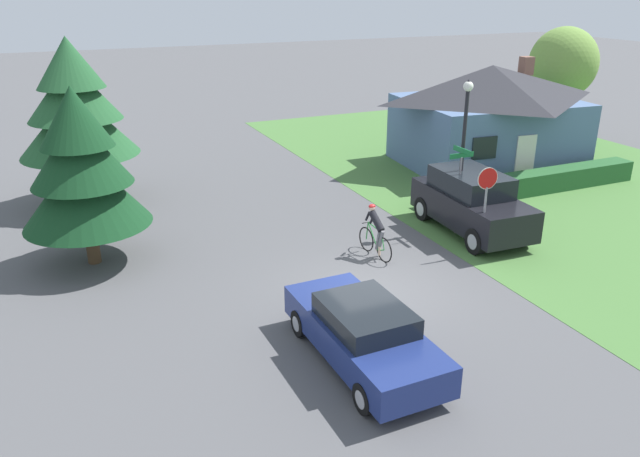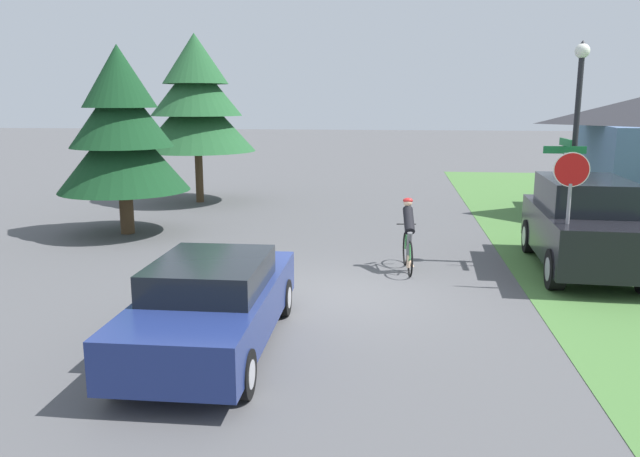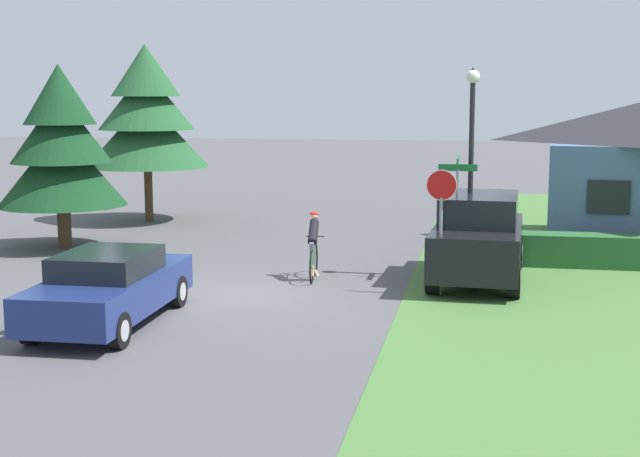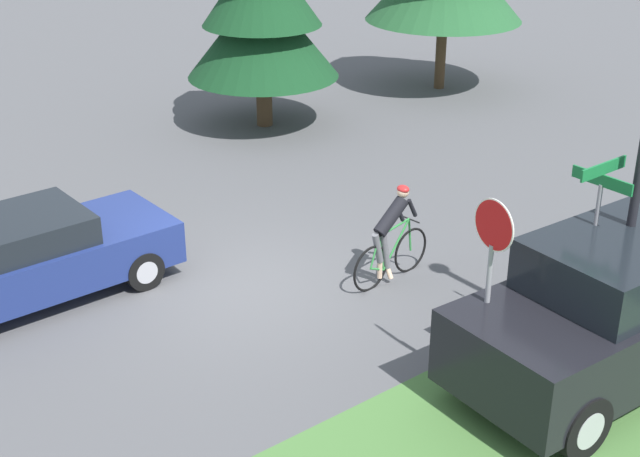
{
  "view_description": "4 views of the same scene",
  "coord_description": "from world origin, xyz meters",
  "px_view_note": "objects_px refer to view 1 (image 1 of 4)",
  "views": [
    {
      "loc": [
        -7.32,
        -13.06,
        7.79
      ],
      "look_at": [
        -0.8,
        1.46,
        1.45
      ],
      "focal_mm": 35.0,
      "sensor_mm": 36.0,
      "label": 1
    },
    {
      "loc": [
        0.97,
        -11.49,
        3.7
      ],
      "look_at": [
        -0.57,
        1.4,
        1.03
      ],
      "focal_mm": 35.0,
      "sensor_mm": 36.0,
      "label": 2
    },
    {
      "loc": [
        5.25,
        -18.28,
        4.29
      ],
      "look_at": [
        1.32,
        2.86,
        1.1
      ],
      "focal_mm": 50.0,
      "sensor_mm": 36.0,
      "label": 3
    },
    {
      "loc": [
        10.65,
        -6.77,
        6.87
      ],
      "look_at": [
        1.4,
        0.54,
        1.39
      ],
      "focal_mm": 50.0,
      "sensor_mm": 36.0,
      "label": 4
    }
  ],
  "objects_px": {
    "cottage_house": "(488,115)",
    "deciduous_tree_right": "(563,63)",
    "sedan_left_lane": "(363,333)",
    "conifer_tall_near": "(81,167)",
    "conifer_tall_far": "(75,105)",
    "cyclist": "(376,233)",
    "stop_sign": "(486,194)",
    "street_lamp": "(464,136)",
    "street_name_sign": "(460,176)",
    "parked_suv_right": "(471,203)"
  },
  "relations": [
    {
      "from": "cottage_house",
      "to": "parked_suv_right",
      "type": "relative_size",
      "value": 1.74
    },
    {
      "from": "street_lamp",
      "to": "street_name_sign",
      "type": "bearing_deg",
      "value": -129.69
    },
    {
      "from": "cyclist",
      "to": "stop_sign",
      "type": "xyz_separation_m",
      "value": [
        3.03,
        -1.18,
        1.16
      ]
    },
    {
      "from": "deciduous_tree_right",
      "to": "conifer_tall_far",
      "type": "bearing_deg",
      "value": -178.9
    },
    {
      "from": "cyclist",
      "to": "sedan_left_lane",
      "type": "bearing_deg",
      "value": 143.01
    },
    {
      "from": "deciduous_tree_right",
      "to": "sedan_left_lane",
      "type": "bearing_deg",
      "value": -143.11
    },
    {
      "from": "conifer_tall_far",
      "to": "sedan_left_lane",
      "type": "bearing_deg",
      "value": -71.62
    },
    {
      "from": "cottage_house",
      "to": "sedan_left_lane",
      "type": "bearing_deg",
      "value": -131.34
    },
    {
      "from": "conifer_tall_far",
      "to": "deciduous_tree_right",
      "type": "bearing_deg",
      "value": 1.1
    },
    {
      "from": "conifer_tall_far",
      "to": "street_lamp",
      "type": "bearing_deg",
      "value": -35.19
    },
    {
      "from": "cyclist",
      "to": "street_lamp",
      "type": "bearing_deg",
      "value": -81.86
    },
    {
      "from": "cottage_house",
      "to": "conifer_tall_far",
      "type": "bearing_deg",
      "value": 179.21
    },
    {
      "from": "parked_suv_right",
      "to": "street_lamp",
      "type": "relative_size",
      "value": 0.95
    },
    {
      "from": "cottage_house",
      "to": "street_lamp",
      "type": "distance_m",
      "value": 8.43
    },
    {
      "from": "stop_sign",
      "to": "street_lamp",
      "type": "relative_size",
      "value": 0.55
    },
    {
      "from": "parked_suv_right",
      "to": "deciduous_tree_right",
      "type": "bearing_deg",
      "value": -50.9
    },
    {
      "from": "cottage_house",
      "to": "deciduous_tree_right",
      "type": "xyz_separation_m",
      "value": [
        6.22,
        2.25,
        1.66
      ]
    },
    {
      "from": "street_lamp",
      "to": "street_name_sign",
      "type": "height_order",
      "value": "street_lamp"
    },
    {
      "from": "sedan_left_lane",
      "to": "cyclist",
      "type": "distance_m",
      "value": 5.71
    },
    {
      "from": "sedan_left_lane",
      "to": "stop_sign",
      "type": "relative_size",
      "value": 1.69
    },
    {
      "from": "cottage_house",
      "to": "street_lamp",
      "type": "xyz_separation_m",
      "value": [
        -5.83,
        -6.03,
        0.88
      ]
    },
    {
      "from": "deciduous_tree_right",
      "to": "street_lamp",
      "type": "bearing_deg",
      "value": -145.53
    },
    {
      "from": "sedan_left_lane",
      "to": "street_lamp",
      "type": "relative_size",
      "value": 0.93
    },
    {
      "from": "sedan_left_lane",
      "to": "deciduous_tree_right",
      "type": "bearing_deg",
      "value": -54.04
    },
    {
      "from": "parked_suv_right",
      "to": "deciduous_tree_right",
      "type": "distance_m",
      "value": 14.97
    },
    {
      "from": "cottage_house",
      "to": "conifer_tall_near",
      "type": "xyz_separation_m",
      "value": [
        -17.27,
        -3.87,
        0.63
      ]
    },
    {
      "from": "sedan_left_lane",
      "to": "cyclist",
      "type": "xyz_separation_m",
      "value": [
        3.0,
        4.86,
        0.04
      ]
    },
    {
      "from": "cyclist",
      "to": "street_lamp",
      "type": "xyz_separation_m",
      "value": [
        3.6,
        0.86,
        2.41
      ]
    },
    {
      "from": "cottage_house",
      "to": "sedan_left_lane",
      "type": "distance_m",
      "value": 17.18
    },
    {
      "from": "cyclist",
      "to": "cottage_house",
      "type": "bearing_deg",
      "value": -59.19
    },
    {
      "from": "street_lamp",
      "to": "cyclist",
      "type": "bearing_deg",
      "value": -166.53
    },
    {
      "from": "stop_sign",
      "to": "street_name_sign",
      "type": "xyz_separation_m",
      "value": [
        0.28,
        1.69,
        0.07
      ]
    },
    {
      "from": "sedan_left_lane",
      "to": "conifer_tall_far",
      "type": "distance_m",
      "value": 14.58
    },
    {
      "from": "street_lamp",
      "to": "conifer_tall_far",
      "type": "relative_size",
      "value": 0.82
    },
    {
      "from": "sedan_left_lane",
      "to": "conifer_tall_near",
      "type": "relative_size",
      "value": 0.89
    },
    {
      "from": "stop_sign",
      "to": "deciduous_tree_right",
      "type": "distance_m",
      "value": 16.43
    },
    {
      "from": "stop_sign",
      "to": "street_lamp",
      "type": "height_order",
      "value": "street_lamp"
    },
    {
      "from": "cyclist",
      "to": "parked_suv_right",
      "type": "height_order",
      "value": "parked_suv_right"
    },
    {
      "from": "cottage_house",
      "to": "parked_suv_right",
      "type": "distance_m",
      "value": 8.64
    },
    {
      "from": "cottage_house",
      "to": "stop_sign",
      "type": "bearing_deg",
      "value": -123.18
    },
    {
      "from": "parked_suv_right",
      "to": "stop_sign",
      "type": "bearing_deg",
      "value": 156.9
    },
    {
      "from": "sedan_left_lane",
      "to": "stop_sign",
      "type": "xyz_separation_m",
      "value": [
        6.03,
        3.68,
        1.2
      ]
    },
    {
      "from": "deciduous_tree_right",
      "to": "stop_sign",
      "type": "bearing_deg",
      "value": -140.75
    },
    {
      "from": "cyclist",
      "to": "deciduous_tree_right",
      "type": "height_order",
      "value": "deciduous_tree_right"
    },
    {
      "from": "parked_suv_right",
      "to": "stop_sign",
      "type": "relative_size",
      "value": 1.72
    },
    {
      "from": "sedan_left_lane",
      "to": "stop_sign",
      "type": "height_order",
      "value": "stop_sign"
    },
    {
      "from": "sedan_left_lane",
      "to": "deciduous_tree_right",
      "type": "height_order",
      "value": "deciduous_tree_right"
    },
    {
      "from": "street_name_sign",
      "to": "deciduous_tree_right",
      "type": "height_order",
      "value": "deciduous_tree_right"
    },
    {
      "from": "cyclist",
      "to": "parked_suv_right",
      "type": "bearing_deg",
      "value": -88.57
    },
    {
      "from": "sedan_left_lane",
      "to": "conifer_tall_near",
      "type": "distance_m",
      "value": 9.51
    }
  ]
}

